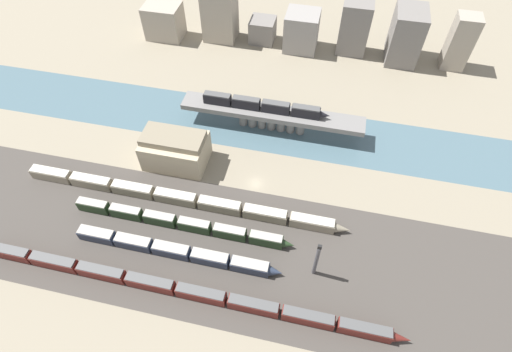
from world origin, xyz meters
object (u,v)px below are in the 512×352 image
(warehouse_building, at_px, (175,149))
(train_yard_outer, at_px, (181,198))
(train_yard_far, at_px, (181,223))
(train_on_bridge, at_px, (264,105))
(signal_tower, at_px, (316,260))
(train_yard_mid, at_px, (176,251))
(train_yard_near, at_px, (181,290))

(warehouse_building, bearing_deg, train_yard_outer, -66.56)
(train_yard_far, bearing_deg, train_yard_outer, 108.38)
(train_on_bridge, height_order, signal_tower, signal_tower)
(train_yard_mid, bearing_deg, warehouse_building, 109.12)
(train_on_bridge, bearing_deg, train_yard_mid, -103.41)
(train_on_bridge, distance_m, train_yard_near, 64.25)
(train_yard_near, relative_size, warehouse_building, 5.71)
(warehouse_building, distance_m, signal_tower, 55.87)
(train_yard_near, distance_m, train_yard_outer, 28.29)
(train_on_bridge, distance_m, train_yard_mid, 55.30)
(train_yard_far, bearing_deg, warehouse_building, 111.72)
(train_yard_outer, bearing_deg, warehouse_building, 113.44)
(train_yard_far, distance_m, signal_tower, 39.18)
(train_yard_mid, xyz_separation_m, signal_tower, (36.64, 2.76, 5.19))
(train_yard_near, bearing_deg, train_yard_outer, 109.10)
(train_yard_mid, relative_size, train_yard_outer, 0.58)
(train_on_bridge, relative_size, warehouse_building, 2.19)
(train_yard_far, bearing_deg, train_on_bridge, 72.05)
(train_on_bridge, distance_m, train_yard_far, 47.58)
(train_yard_far, distance_m, train_yard_outer, 8.53)
(train_yard_near, bearing_deg, train_on_bridge, 82.89)
(signal_tower, bearing_deg, train_yard_near, -158.08)
(train_yard_far, relative_size, train_yard_outer, 0.65)
(train_yard_near, relative_size, train_yard_mid, 1.94)
(train_on_bridge, xyz_separation_m, train_yard_far, (-14.47, -44.66, -7.73))
(train_on_bridge, height_order, train_yard_outer, train_on_bridge)
(train_yard_near, bearing_deg, train_yard_mid, 115.49)
(train_on_bridge, relative_size, train_yard_outer, 0.43)
(train_yard_near, distance_m, train_yard_far, 19.76)
(train_on_bridge, xyz_separation_m, train_yard_mid, (-12.69, -53.25, -7.87))
(train_yard_far, height_order, warehouse_building, warehouse_building)
(train_yard_far, height_order, train_yard_outer, train_yard_far)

